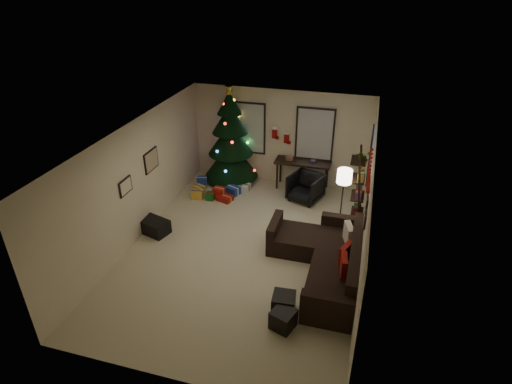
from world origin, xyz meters
TOP-DOWN VIEW (x-y plane):
  - floor at (0.00, 0.00)m, footprint 7.00×7.00m
  - ceiling at (0.00, 0.00)m, footprint 7.00×7.00m
  - wall_back at (0.00, 3.50)m, footprint 5.00×0.00m
  - wall_front at (0.00, -3.50)m, footprint 5.00×0.00m
  - wall_left at (-2.50, 0.00)m, footprint 0.00×7.00m
  - wall_right at (2.50, 0.00)m, footprint 0.00×7.00m
  - window_back_left at (-0.95, 3.47)m, footprint 1.05×0.06m
  - window_back_right at (0.95, 3.47)m, footprint 1.05×0.06m
  - window_right_wall at (2.47, 2.55)m, footprint 0.06×0.90m
  - christmas_tree at (-1.37, 3.17)m, footprint 1.55×1.55m
  - presents at (-1.43, 2.23)m, footprint 1.50×1.05m
  - sofa at (1.83, -0.27)m, footprint 1.97×2.85m
  - pillow_red_a at (2.21, -0.83)m, footprint 0.16×0.41m
  - pillow_red_b at (2.21, -0.44)m, footprint 0.25×0.41m
  - pillow_cream at (2.21, 0.25)m, footprint 0.25×0.47m
  - ottoman_near at (1.25, -1.64)m, footprint 0.43×0.43m
  - ottoman_far at (1.32, -2.01)m, footprint 0.49×0.49m
  - desk at (0.71, 3.22)m, footprint 1.53×0.55m
  - desk_chair at (0.92, 2.57)m, footprint 0.92×0.89m
  - bookshelf at (2.30, 1.60)m, footprint 0.30×0.59m
  - potted_plant at (2.30, 1.73)m, footprint 0.61×0.61m
  - floor_lamp at (1.95, 1.33)m, footprint 0.34×0.34m
  - art_map at (-2.48, 0.70)m, footprint 0.04×0.60m
  - art_abstract at (-2.48, -0.46)m, footprint 0.04×0.45m
  - gallery at (2.48, -0.07)m, footprint 0.03×1.25m
  - garland at (2.45, 0.12)m, footprint 0.08×1.90m
  - stocking_left at (-0.14, 3.40)m, footprint 0.20×0.05m
  - stocking_right at (0.19, 3.45)m, footprint 0.20×0.05m
  - storage_bin at (-2.24, 0.05)m, footprint 0.77×0.62m

SIDE VIEW (x-z plane):
  - floor at x=0.00m, z-range 0.00..0.00m
  - presents at x=-1.43m, z-range -0.04..0.26m
  - storage_bin at x=-2.24m, z-range 0.00..0.34m
  - ottoman_far at x=1.32m, z-range 0.00..0.36m
  - ottoman_near at x=1.25m, z-range 0.00..0.38m
  - sofa at x=1.83m, z-range -0.15..0.74m
  - desk_chair at x=0.92m, z-range 0.00..0.75m
  - pillow_cream at x=2.21m, z-range 0.41..0.85m
  - pillow_red_a at x=2.21m, z-range 0.44..0.84m
  - pillow_red_b at x=2.21m, z-range 0.44..0.84m
  - desk at x=0.71m, z-range 0.32..1.14m
  - bookshelf at x=2.30m, z-range -0.03..1.98m
  - christmas_tree at x=-1.37m, z-range -0.25..2.63m
  - floor_lamp at x=1.95m, z-range 0.53..2.13m
  - wall_left at x=-2.50m, z-range -2.15..4.85m
  - wall_right at x=2.50m, z-range -2.15..4.85m
  - wall_back at x=0.00m, z-range -1.15..3.85m
  - wall_front at x=0.00m, z-range -1.15..3.85m
  - stocking_right at x=0.19m, z-range 1.21..1.57m
  - art_abstract at x=-2.48m, z-range 1.29..1.64m
  - window_right_wall at x=2.47m, z-range 0.85..2.15m
  - stocking_left at x=-0.14m, z-range 1.34..1.70m
  - window_back_left at x=-0.95m, z-range 0.80..2.30m
  - window_back_right at x=0.95m, z-range 0.80..2.30m
  - art_map at x=-2.48m, z-range 1.32..1.82m
  - gallery at x=2.48m, z-range 1.30..1.84m
  - potted_plant at x=2.30m, z-range 1.56..2.08m
  - garland at x=2.45m, z-range 1.99..2.29m
  - ceiling at x=0.00m, z-range 2.70..2.70m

